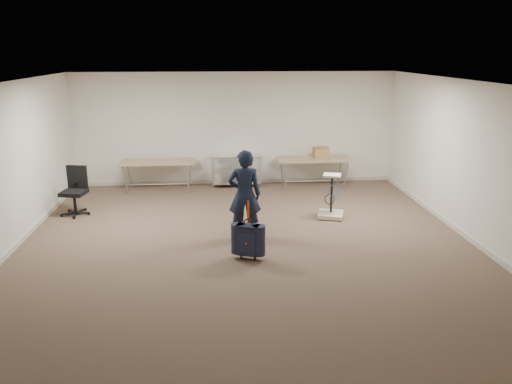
{
  "coord_description": "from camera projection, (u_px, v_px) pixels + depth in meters",
  "views": [
    {
      "loc": [
        -0.52,
        -7.94,
        3.32
      ],
      "look_at": [
        0.17,
        0.3,
        0.95
      ],
      "focal_mm": 35.0,
      "sensor_mm": 36.0,
      "label": 1
    }
  ],
  "objects": [
    {
      "name": "office_chair",
      "position": [
        76.0,
        200.0,
        10.35
      ],
      "size": [
        0.61,
        0.61,
        1.0
      ],
      "color": "black",
      "rests_on": "ground"
    },
    {
      "name": "room_shell",
      "position": [
        243.0,
        221.0,
        9.87
      ],
      "size": [
        8.0,
        9.0,
        9.0
      ],
      "color": "silver",
      "rests_on": "ground"
    },
    {
      "name": "wire_shelf",
      "position": [
        236.0,
        169.0,
        12.46
      ],
      "size": [
        1.22,
        0.47,
        0.8
      ],
      "color": "silver",
      "rests_on": "ground"
    },
    {
      "name": "folding_table_left",
      "position": [
        158.0,
        163.0,
        12.0
      ],
      "size": [
        1.8,
        0.75,
        0.73
      ],
      "color": "#967F5B",
      "rests_on": "ground"
    },
    {
      "name": "suitcase",
      "position": [
        248.0,
        240.0,
        8.1
      ],
      "size": [
        0.42,
        0.32,
        1.0
      ],
      "color": "black",
      "rests_on": "ground"
    },
    {
      "name": "ground",
      "position": [
        248.0,
        250.0,
        8.56
      ],
      "size": [
        9.0,
        9.0,
        0.0
      ],
      "primitive_type": "plane",
      "color": "#4F3B30",
      "rests_on": "ground"
    },
    {
      "name": "cardboard_box",
      "position": [
        321.0,
        152.0,
        12.34
      ],
      "size": [
        0.38,
        0.3,
        0.27
      ],
      "primitive_type": "cube",
      "rotation": [
        0.0,
        0.0,
        0.11
      ],
      "color": "#9A7447",
      "rests_on": "folding_table_right"
    },
    {
      "name": "equipment_cart",
      "position": [
        331.0,
        206.0,
        10.17
      ],
      "size": [
        0.61,
        0.61,
        0.91
      ],
      "color": "beige",
      "rests_on": "ground"
    },
    {
      "name": "person",
      "position": [
        245.0,
        195.0,
        8.92
      ],
      "size": [
        0.6,
        0.4,
        1.63
      ],
      "primitive_type": "imported",
      "rotation": [
        0.0,
        0.0,
        3.13
      ],
      "color": "black",
      "rests_on": "ground"
    },
    {
      "name": "folding_table_right",
      "position": [
        314.0,
        160.0,
        12.31
      ],
      "size": [
        1.8,
        0.75,
        0.73
      ],
      "color": "#967F5B",
      "rests_on": "ground"
    }
  ]
}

